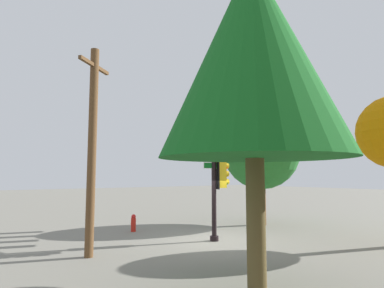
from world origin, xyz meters
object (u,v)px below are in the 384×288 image
object	(u,v)px
utility_pole	(92,147)
tree_mid	(253,56)
signal_pole_assembly	(201,146)
tree_near	(261,151)
fire_hydrant	(133,223)

from	to	relation	value
utility_pole	tree_mid	world-z (taller)	tree_mid
signal_pole_assembly	tree_near	world-z (taller)	signal_pole_assembly
signal_pole_assembly	fire_hydrant	size ratio (longest dim) A/B	7.59
utility_pole	fire_hydrant	xyz separation A→B (m)	(3.69, -3.37, -3.30)
fire_hydrant	tree_near	size ratio (longest dim) A/B	0.13
signal_pole_assembly	tree_mid	xyz separation A→B (m)	(-6.83, 3.64, 1.49)
tree_near	fire_hydrant	bearing A→B (deg)	72.11
fire_hydrant	tree_mid	distance (m)	10.84
signal_pole_assembly	fire_hydrant	bearing A→B (deg)	40.53
utility_pole	tree_near	bearing A→B (deg)	-81.62
signal_pole_assembly	tree_near	xyz separation A→B (m)	(0.39, -4.58, -0.01)
signal_pole_assembly	utility_pole	size ratio (longest dim) A/B	0.88
tree_near	signal_pole_assembly	bearing A→B (deg)	94.87
tree_near	utility_pole	bearing A→B (deg)	98.38
tree_mid	signal_pole_assembly	bearing A→B (deg)	-28.02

